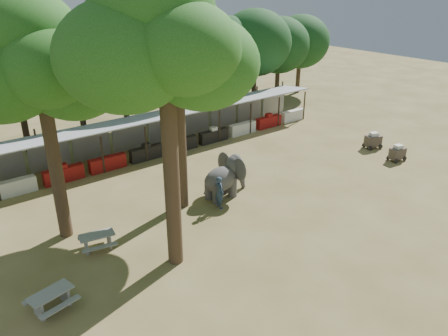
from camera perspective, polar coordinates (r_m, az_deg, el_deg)
ground at (r=21.50m, az=10.48°, el=-8.47°), size 100.00×100.00×0.00m
vendor_stalls at (r=30.85m, az=-8.71°, el=4.28°), size 28.00×2.99×2.80m
yard_tree_left at (r=19.75m, az=-23.74°, el=12.72°), size 7.10×6.90×11.02m
yard_tree_center at (r=16.11m, az=-8.58°, el=15.96°), size 7.10×6.90×12.04m
yard_tree_back at (r=21.13m, az=-6.83°, el=16.03°), size 7.10×6.90×11.36m
backdrop_trees at (r=34.24m, az=-13.61°, el=13.35°), size 46.46×5.95×8.33m
elephant at (r=24.15m, az=0.21°, el=-1.16°), size 3.03×2.31×2.30m
handler at (r=23.01m, az=-0.59°, el=-3.19°), size 0.52×0.70×1.80m
picnic_table_near at (r=17.83m, az=-21.63°, el=-15.54°), size 1.84×1.72×0.79m
picnic_table_far at (r=20.63m, az=-16.22°, el=-8.96°), size 1.77×1.65×0.76m
cart_front at (r=31.30m, az=21.71°, el=1.86°), size 1.23×0.90×1.11m
cart_back at (r=32.99m, az=18.89°, el=3.43°), size 1.39×1.13×1.17m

